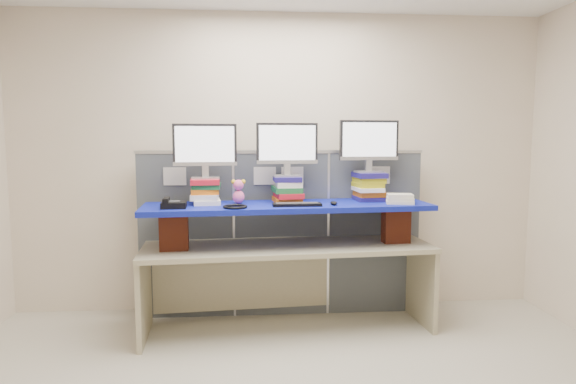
{
  "coord_description": "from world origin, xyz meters",
  "views": [
    {
      "loc": [
        -0.28,
        -2.57,
        1.62
      ],
      "look_at": [
        0.03,
        1.41,
        1.19
      ],
      "focal_mm": 30.0,
      "sensor_mm": 36.0,
      "label": 1
    }
  ],
  "objects": [
    {
      "name": "room",
      "position": [
        0.0,
        0.0,
        1.4
      ],
      "size": [
        5.0,
        4.0,
        2.8
      ],
      "color": "beige",
      "rests_on": "ground"
    },
    {
      "name": "cubicle_partition",
      "position": [
        -0.0,
        1.78,
        0.77
      ],
      "size": [
        2.6,
        0.06,
        1.53
      ],
      "color": "#474D54",
      "rests_on": "ground"
    },
    {
      "name": "desk",
      "position": [
        0.03,
        1.41,
        0.59
      ],
      "size": [
        2.47,
        0.89,
        0.74
      ],
      "rotation": [
        0.0,
        0.0,
        0.08
      ],
      "color": "tan",
      "rests_on": "ground"
    },
    {
      "name": "brick_pier_left",
      "position": [
        -0.9,
        1.29,
        0.89
      ],
      "size": [
        0.23,
        0.14,
        0.31
      ],
      "primitive_type": "cube",
      "rotation": [
        0.0,
        0.0,
        0.08
      ],
      "color": "maroon",
      "rests_on": "desk"
    },
    {
      "name": "brick_pier_right",
      "position": [
        0.97,
        1.43,
        0.89
      ],
      "size": [
        0.23,
        0.14,
        0.31
      ],
      "primitive_type": "cube",
      "rotation": [
        0.0,
        0.0,
        0.08
      ],
      "color": "maroon",
      "rests_on": "desk"
    },
    {
      "name": "blue_board",
      "position": [
        0.03,
        1.41,
        1.07
      ],
      "size": [
        2.43,
        0.78,
        0.04
      ],
      "primitive_type": "cube",
      "rotation": [
        0.0,
        0.0,
        0.08
      ],
      "color": "#0D0C96",
      "rests_on": "brick_pier_left"
    },
    {
      "name": "book_stack_left",
      "position": [
        -0.66,
        1.48,
        1.19
      ],
      "size": [
        0.27,
        0.32,
        0.21
      ],
      "color": "white",
      "rests_on": "blue_board"
    },
    {
      "name": "book_stack_center",
      "position": [
        0.04,
        1.53,
        1.2
      ],
      "size": [
        0.27,
        0.33,
        0.22
      ],
      "color": "orange",
      "rests_on": "blue_board"
    },
    {
      "name": "book_stack_right",
      "position": [
        0.76,
        1.59,
        1.21
      ],
      "size": [
        0.27,
        0.32,
        0.25
      ],
      "color": "navy",
      "rests_on": "blue_board"
    },
    {
      "name": "monitor_left",
      "position": [
        -0.65,
        1.48,
        1.56
      ],
      "size": [
        0.53,
        0.16,
        0.46
      ],
      "rotation": [
        0.0,
        0.0,
        0.08
      ],
      "color": "#A4A4A9",
      "rests_on": "book_stack_left"
    },
    {
      "name": "monitor_center",
      "position": [
        0.03,
        1.53,
        1.57
      ],
      "size": [
        0.53,
        0.16,
        0.46
      ],
      "rotation": [
        0.0,
        0.0,
        0.08
      ],
      "color": "#A4A4A9",
      "rests_on": "book_stack_center"
    },
    {
      "name": "monitor_right",
      "position": [
        0.76,
        1.58,
        1.6
      ],
      "size": [
        0.53,
        0.16,
        0.46
      ],
      "rotation": [
        0.0,
        0.0,
        0.08
      ],
      "color": "#A4A4A9",
      "rests_on": "book_stack_right"
    },
    {
      "name": "keyboard",
      "position": [
        0.1,
        1.28,
        1.1
      ],
      "size": [
        0.4,
        0.14,
        0.03
      ],
      "rotation": [
        0.0,
        0.0,
        0.01
      ],
      "color": "black",
      "rests_on": "blue_board"
    },
    {
      "name": "mouse",
      "position": [
        0.4,
        1.31,
        1.1
      ],
      "size": [
        0.07,
        0.11,
        0.03
      ],
      "primitive_type": "ellipsoid",
      "rotation": [
        0.0,
        0.0,
        -0.1
      ],
      "color": "black",
      "rests_on": "blue_board"
    },
    {
      "name": "desk_phone",
      "position": [
        -0.89,
        1.23,
        1.12
      ],
      "size": [
        0.2,
        0.19,
        0.08
      ],
      "rotation": [
        0.0,
        0.0,
        0.07
      ],
      "color": "black",
      "rests_on": "blue_board"
    },
    {
      "name": "headset",
      "position": [
        -0.4,
        1.19,
        1.1
      ],
      "size": [
        0.23,
        0.23,
        0.02
      ],
      "primitive_type": "torus",
      "rotation": [
        0.0,
        0.0,
        -0.23
      ],
      "color": "black",
      "rests_on": "blue_board"
    },
    {
      "name": "plush_toy",
      "position": [
        -0.38,
        1.46,
        1.19
      ],
      "size": [
        0.12,
        0.09,
        0.2
      ],
      "rotation": [
        0.0,
        0.0,
        0.32
      ],
      "color": "pink",
      "rests_on": "blue_board"
    },
    {
      "name": "binder_stack",
      "position": [
        0.98,
        1.36,
        1.13
      ],
      "size": [
        0.26,
        0.22,
        0.08
      ],
      "rotation": [
        0.0,
        0.0,
        -0.2
      ],
      "color": "#EDE6CA",
      "rests_on": "blue_board"
    }
  ]
}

